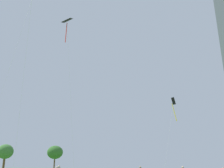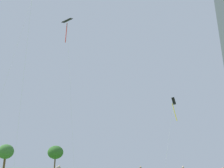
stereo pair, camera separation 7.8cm
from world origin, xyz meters
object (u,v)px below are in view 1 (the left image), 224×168
(park_tree_0, at_px, (55,152))
(park_tree_2, at_px, (5,152))
(kite_flying_7, at_px, (173,103))
(kite_flying_0, at_px, (67,23))

(park_tree_0, xyz_separation_m, park_tree_2, (-2.72, -12.61, -0.45))
(kite_flying_7, distance_m, park_tree_2, 28.59)
(kite_flying_0, height_order, park_tree_0, kite_flying_0)
(kite_flying_0, height_order, kite_flying_7, kite_flying_0)
(kite_flying_7, xyz_separation_m, park_tree_0, (-24.77, 9.97, -6.93))
(kite_flying_7, relative_size, park_tree_2, 2.36)
(kite_flying_7, bearing_deg, park_tree_0, 158.08)
(kite_flying_0, xyz_separation_m, park_tree_2, (-14.15, 9.77, -16.26))
(kite_flying_0, bearing_deg, park_tree_0, 117.06)
(kite_flying_7, bearing_deg, park_tree_2, -174.52)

